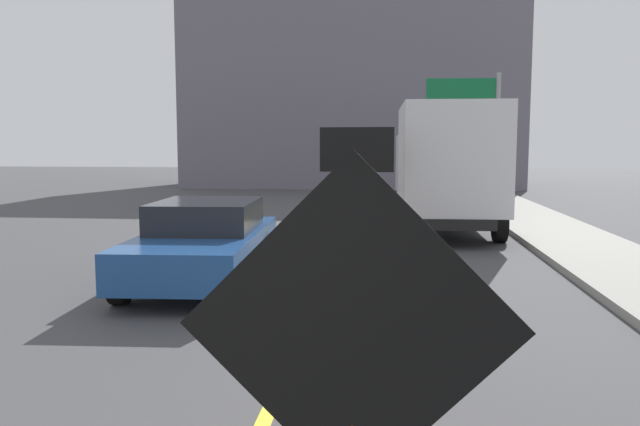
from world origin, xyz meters
name	(u,v)px	position (x,y,z in m)	size (l,w,h in m)	color
lane_center_stripe	(291,359)	(0.00, 6.00, 0.00)	(0.14, 36.00, 0.01)	yellow
roadwork_sign	(353,337)	(0.87, 2.21, 1.47)	(1.63, 0.05, 2.33)	#593819
arrow_board_trailer	(356,231)	(0.38, 12.87, 0.48)	(1.60, 1.93, 2.70)	orange
box_truck	(444,164)	(2.56, 16.55, 1.80)	(2.64, 6.97, 3.31)	black
pickup_car	(205,242)	(-2.04, 9.67, 0.70)	(2.19, 4.55, 1.38)	navy
highway_guide_sign	(477,115)	(4.39, 24.04, 3.42)	(2.79, 0.23, 5.00)	gray
far_building_block	(352,98)	(-0.93, 35.12, 4.88)	(17.72, 7.71, 9.75)	slate
traffic_cone_near_sign	(321,417)	(0.54, 3.94, 0.29)	(0.36, 0.36, 0.59)	black
traffic_cone_mid_lane	(342,313)	(0.50, 6.83, 0.30)	(0.36, 0.36, 0.62)	black
traffic_cone_far_lane	(368,265)	(0.73, 9.77, 0.34)	(0.36, 0.36, 0.68)	black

